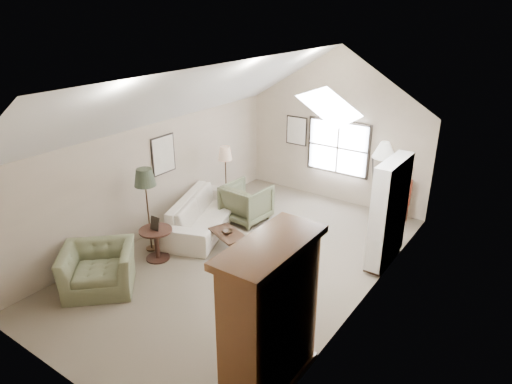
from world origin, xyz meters
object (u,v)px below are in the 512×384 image
Objects in this scene: armchair_far at (246,202)px; coffee_table at (228,242)px; armchair_near at (99,269)px; side_table at (157,244)px; armoire at (270,317)px; side_chair at (398,200)px; sofa at (204,213)px.

coffee_table is at bearing 115.60° from armchair_far.
coffee_table is at bearing 21.31° from armchair_near.
armchair_near is at bearing -94.18° from side_table.
armoire is 2.52× the size of coffee_table.
side_chair is (3.00, 2.02, 0.08)m from armchair_far.
sofa is at bearing 93.58° from side_table.
armoire is 2.04× the size of side_chair.
armoire is 6.04m from side_chair.
side_table is (-1.02, -1.06, 0.11)m from coffee_table.
armoire is at bearing -21.29° from side_table.
armchair_near is 6.87m from side_chair.
coffee_table is (0.59, -1.48, -0.23)m from armchair_far.
sofa is 2.94m from armchair_near.
armchair_near is at bearing -106.17° from side_chair.
sofa is 3.99× the size of side_table.
armchair_near is (0.00, -2.94, 0.02)m from sofa.
coffee_table is (1.12, -0.54, -0.17)m from sofa.
armchair_near is at bearing 159.23° from sofa.
side_chair is (3.43, 4.56, 0.20)m from side_table.
coffee_table is at bearing 137.07° from armoire.
sofa is at bearing 46.29° from armchair_near.
armchair_far is 0.93× the size of side_chair.
armchair_near reaches higher than side_table.
armchair_near is at bearing 86.06° from armchair_far.
sofa is 1.08m from armchair_far.
side_chair is (2.41, 3.49, 0.31)m from coffee_table.
sofa is 4.61m from side_chair.
coffee_table is 1.30× the size of side_table.
armoire is 4.06m from side_table.
side_chair is (-0.29, 6.00, -0.56)m from armoire.
armoire is 3.88m from armchair_near.
armoire is 0.82× the size of sofa.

